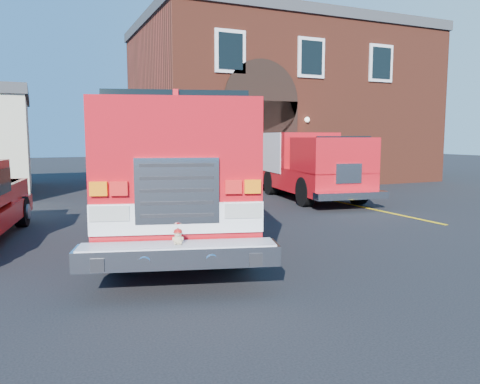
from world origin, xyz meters
name	(u,v)px	position (x,y,z in m)	size (l,w,h in m)	color
ground	(219,243)	(0.00, 0.00, 0.00)	(100.00, 100.00, 0.00)	black
parking_stripe_near	(407,217)	(6.50, 1.00, 0.00)	(0.12, 3.00, 0.01)	yellow
parking_stripe_mid	(347,204)	(6.50, 4.00, 0.00)	(0.12, 3.00, 0.01)	yellow
parking_stripe_far	(303,194)	(6.50, 7.00, 0.00)	(0.12, 3.00, 0.01)	yellow
fire_station	(278,104)	(8.99, 13.98, 4.25)	(15.20, 10.20, 8.45)	maroon
fire_engine	(176,166)	(-0.43, 1.92, 1.66)	(5.59, 10.78, 3.20)	black
secondary_truck	(302,162)	(6.15, 6.55, 1.40)	(3.52, 8.20, 2.57)	black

